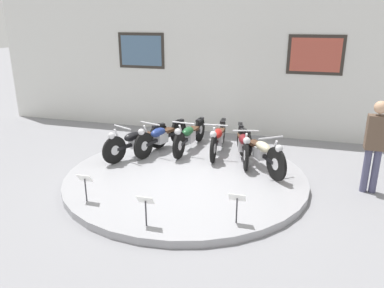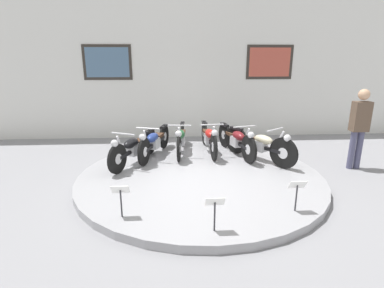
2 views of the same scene
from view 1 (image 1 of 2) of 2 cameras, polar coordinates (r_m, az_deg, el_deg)
The scene contains 13 objects.
ground_plane at distance 7.72m, azimuth -0.92°, elevation -5.53°, with size 60.00×60.00×0.00m, color gray.
display_platform at distance 7.69m, azimuth -0.93°, elevation -5.06°, with size 4.87×4.87×0.14m, color #99999E.
back_wall at distance 10.60m, azimuth 4.83°, elevation 12.65°, with size 14.00×0.22×4.13m.
motorcycle_black at distance 8.63m, azimuth -8.48°, elevation 0.57°, with size 0.86×1.81×0.78m.
motorcycle_blue at distance 8.89m, azimuth -4.77°, elevation 1.24°, with size 0.70×1.89×0.78m.
motorcycle_green at distance 8.93m, azimuth -0.40°, elevation 1.41°, with size 0.54×1.96×0.78m.
motorcycle_red at distance 8.77m, azimuth 4.00°, elevation 1.07°, with size 0.54×1.98×0.79m.
motorcycle_maroon at distance 8.42m, azimuth 7.80°, elevation 0.19°, with size 0.63×1.94×0.79m.
motorcycle_cream at distance 7.93m, azimuth 10.36°, elevation -1.00°, with size 1.21×1.68×0.81m.
info_placard_front_left at distance 6.68m, azimuth -16.00°, elevation -5.55°, with size 0.26×0.11×0.51m.
info_placard_front_centre at distance 5.74m, azimuth -7.09°, elevation -9.07°, with size 0.26×0.11×0.51m.
info_placard_front_right at distance 5.81m, azimuth 6.88°, elevation -8.69°, with size 0.26×0.11×0.51m.
visitor_standing at distance 7.64m, azimuth 26.15°, elevation 0.34°, with size 0.36×0.23×1.77m.
Camera 1 is at (2.06, -6.73, 3.16)m, focal length 35.00 mm.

